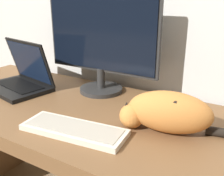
% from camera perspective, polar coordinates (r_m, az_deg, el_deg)
% --- Properties ---
extents(desk, '(1.71, 0.69, 0.77)m').
position_cam_1_polar(desk, '(1.24, -7.69, -10.31)').
color(desk, brown).
rests_on(desk, ground_plane).
extents(monitor, '(0.60, 0.22, 0.48)m').
position_cam_1_polar(monitor, '(1.28, -2.49, 10.11)').
color(monitor, '#282828').
rests_on(monitor, desk).
extents(laptop, '(0.39, 0.30, 0.25)m').
position_cam_1_polar(laptop, '(1.45, -19.21, 1.81)').
color(laptop, black).
rests_on(laptop, desk).
extents(external_keyboard, '(0.40, 0.18, 0.02)m').
position_cam_1_polar(external_keyboard, '(0.96, -8.30, -8.94)').
color(external_keyboard, beige).
rests_on(external_keyboard, desk).
extents(cat, '(0.46, 0.19, 0.15)m').
position_cam_1_polar(cat, '(0.95, 11.90, -5.07)').
color(cat, '#C67A38').
rests_on(cat, desk).
extents(small_toy, '(0.05, 0.05, 0.05)m').
position_cam_1_polar(small_toy, '(1.17, 12.93, -3.04)').
color(small_toy, '#2D6BB7').
rests_on(small_toy, desk).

